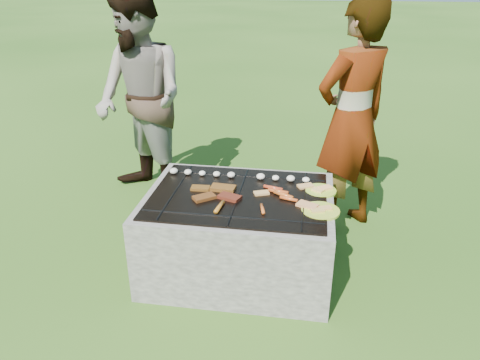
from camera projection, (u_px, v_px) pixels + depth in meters
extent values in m
plane|color=#234A12|center=(239.00, 268.00, 3.50)|extent=(60.00, 60.00, 0.00)
cube|color=gray|center=(247.00, 207.00, 3.74)|extent=(1.30, 0.18, 0.60)
cube|color=#9D958B|center=(229.00, 266.00, 3.00)|extent=(1.30, 0.18, 0.60)
cube|color=#9C958A|center=(164.00, 227.00, 3.45)|extent=(0.18, 0.64, 0.60)
cube|color=#9A9489|center=(317.00, 240.00, 3.29)|extent=(0.18, 0.64, 0.60)
cube|color=black|center=(239.00, 240.00, 3.40)|extent=(0.94, 0.64, 0.48)
sphere|color=#FF5914|center=(239.00, 214.00, 3.30)|extent=(0.10, 0.10, 0.10)
cube|color=black|center=(239.00, 195.00, 3.24)|extent=(1.20, 0.90, 0.01)
cylinder|color=black|center=(176.00, 190.00, 3.30)|extent=(0.01, 0.88, 0.01)
cylinder|color=black|center=(239.00, 194.00, 3.24)|extent=(0.01, 0.88, 0.01)
cylinder|color=black|center=(304.00, 199.00, 3.18)|extent=(0.01, 0.88, 0.01)
cylinder|color=black|center=(231.00, 217.00, 2.95)|extent=(1.18, 0.01, 0.01)
cylinder|color=black|center=(246.00, 176.00, 3.53)|extent=(1.18, 0.01, 0.01)
ellipsoid|color=beige|center=(174.00, 171.00, 3.56)|extent=(0.06, 0.06, 0.04)
ellipsoid|color=silver|center=(188.00, 172.00, 3.54)|extent=(0.06, 0.06, 0.04)
ellipsoid|color=white|center=(202.00, 173.00, 3.53)|extent=(0.05, 0.05, 0.04)
ellipsoid|color=beige|center=(217.00, 174.00, 3.51)|extent=(0.05, 0.05, 0.04)
ellipsoid|color=beige|center=(231.00, 175.00, 3.50)|extent=(0.06, 0.06, 0.04)
ellipsoid|color=#F4E6CF|center=(261.00, 176.00, 3.46)|extent=(0.06, 0.06, 0.04)
ellipsoid|color=white|center=(276.00, 178.00, 3.45)|extent=(0.05, 0.05, 0.04)
ellipsoid|color=beige|center=(291.00, 178.00, 3.43)|extent=(0.06, 0.06, 0.04)
ellipsoid|color=white|center=(306.00, 180.00, 3.42)|extent=(0.05, 0.05, 0.04)
cube|color=#9B601C|center=(200.00, 188.00, 3.31)|extent=(0.13, 0.08, 0.02)
cube|color=#9E5D1C|center=(223.00, 188.00, 3.31)|extent=(0.18, 0.11, 0.03)
cube|color=brown|center=(204.00, 197.00, 3.18)|extent=(0.17, 0.16, 0.02)
cube|color=maroon|center=(230.00, 197.00, 3.18)|extent=(0.17, 0.13, 0.02)
cylinder|color=#C0421F|center=(273.00, 188.00, 3.31)|extent=(0.14, 0.07, 0.03)
cylinder|color=#DA4F23|center=(278.00, 191.00, 3.25)|extent=(0.15, 0.06, 0.03)
cylinder|color=#CD5321|center=(283.00, 195.00, 3.20)|extent=(0.14, 0.10, 0.03)
cylinder|color=orange|center=(289.00, 199.00, 3.15)|extent=(0.13, 0.06, 0.02)
cylinder|color=orange|center=(262.00, 209.00, 3.02)|extent=(0.05, 0.12, 0.02)
cylinder|color=#BB731E|center=(219.00, 207.00, 3.05)|extent=(0.05, 0.15, 0.03)
cube|color=tan|center=(261.00, 193.00, 3.25)|extent=(0.12, 0.10, 0.01)
cube|color=tan|center=(307.00, 205.00, 3.08)|extent=(0.16, 0.13, 0.02)
cube|color=#EBD378|center=(306.00, 186.00, 3.35)|extent=(0.13, 0.11, 0.01)
cylinder|color=yellow|center=(320.00, 191.00, 3.31)|extent=(0.25, 0.25, 0.01)
cube|color=#F7E47E|center=(318.00, 190.00, 3.29)|extent=(0.10, 0.09, 0.01)
cube|color=#FBB880|center=(325.00, 188.00, 3.31)|extent=(0.11, 0.10, 0.02)
cylinder|color=gold|center=(320.00, 211.00, 3.03)|extent=(0.26, 0.26, 0.02)
cube|color=tan|center=(317.00, 210.00, 3.01)|extent=(0.10, 0.08, 0.01)
cube|color=tan|center=(325.00, 208.00, 3.04)|extent=(0.09, 0.08, 0.01)
imported|color=gray|center=(352.00, 120.00, 3.71)|extent=(0.82, 0.78, 1.89)
imported|color=gray|center=(141.00, 100.00, 4.20)|extent=(1.18, 1.15, 1.92)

